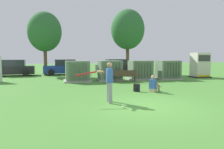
% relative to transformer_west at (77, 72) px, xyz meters
% --- Properties ---
extents(ground_plane, '(96.00, 96.00, 0.00)m').
position_rel_transformer_west_xyz_m(ground_plane, '(1.86, -9.02, -0.79)').
color(ground_plane, '#478433').
extents(transformer_west, '(2.10, 1.70, 1.62)m').
position_rel_transformer_west_xyz_m(transformer_west, '(0.00, 0.00, 0.00)').
color(transformer_west, '#9E9B93').
rests_on(transformer_west, ground).
extents(transformer_mid_west, '(2.10, 1.70, 1.62)m').
position_rel_transformer_west_xyz_m(transformer_mid_west, '(2.66, 0.12, 0.00)').
color(transformer_mid_west, '#9E9B93').
rests_on(transformer_mid_west, ground).
extents(transformer_mid_east, '(2.10, 1.70, 1.62)m').
position_rel_transformer_west_xyz_m(transformer_mid_east, '(5.30, 0.09, 0.00)').
color(transformer_mid_east, '#9E9B93').
rests_on(transformer_mid_east, ground).
extents(transformer_east, '(2.10, 1.70, 1.62)m').
position_rel_transformer_west_xyz_m(transformer_east, '(7.73, -0.21, 0.00)').
color(transformer_east, '#9E9B93').
rests_on(transformer_east, ground).
extents(generator_enclosure, '(1.60, 1.40, 2.30)m').
position_rel_transformer_west_xyz_m(generator_enclosure, '(11.41, 0.48, 0.35)').
color(generator_enclosure, '#262626').
rests_on(generator_enclosure, ground).
extents(park_bench, '(1.84, 0.79, 0.92)m').
position_rel_transformer_west_xyz_m(park_bench, '(3.55, -1.09, -0.25)').
color(park_bench, '#4C3828').
rests_on(park_bench, ground).
extents(batter, '(1.61, 0.72, 1.74)m').
position_rel_transformer_west_xyz_m(batter, '(0.58, -7.90, 0.19)').
color(batter, gray).
rests_on(batter, ground).
extents(sports_ball, '(0.09, 0.09, 0.09)m').
position_rel_transformer_west_xyz_m(sports_ball, '(0.91, -9.02, -0.74)').
color(sports_ball, white).
rests_on(sports_ball, ground).
extents(seated_spectator, '(0.78, 0.68, 0.96)m').
position_rel_transformer_west_xyz_m(seated_spectator, '(3.68, -5.93, -0.41)').
color(seated_spectator, tan).
rests_on(seated_spectator, ground).
extents(backpack, '(0.37, 0.38, 0.44)m').
position_rel_transformer_west_xyz_m(backpack, '(2.80, -5.54, -0.57)').
color(backpack, black).
rests_on(backpack, ground).
extents(tree_left, '(3.37, 3.37, 6.44)m').
position_rel_transformer_west_xyz_m(tree_left, '(-2.66, 6.10, 3.63)').
color(tree_left, brown).
rests_on(tree_left, ground).
extents(tree_center_left, '(3.78, 3.78, 7.22)m').
position_rel_transformer_west_xyz_m(tree_center_left, '(6.29, 6.47, 4.17)').
color(tree_center_left, brown).
rests_on(tree_center_left, ground).
extents(parked_car_leftmost, '(4.28, 2.09, 1.62)m').
position_rel_transformer_west_xyz_m(parked_car_leftmost, '(-5.84, 6.56, -0.04)').
color(parked_car_leftmost, black).
rests_on(parked_car_leftmost, ground).
extents(parked_car_left_of_center, '(4.26, 2.05, 1.62)m').
position_rel_transformer_west_xyz_m(parked_car_left_of_center, '(-0.80, 6.76, -0.04)').
color(parked_car_left_of_center, navy).
rests_on(parked_car_left_of_center, ground).
extents(parked_car_right_of_center, '(4.25, 2.01, 1.62)m').
position_rel_transformer_west_xyz_m(parked_car_right_of_center, '(4.95, 6.94, -0.04)').
color(parked_car_right_of_center, black).
rests_on(parked_car_right_of_center, ground).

